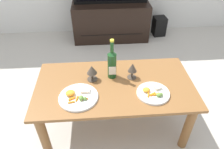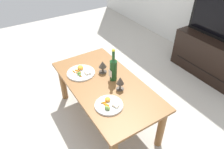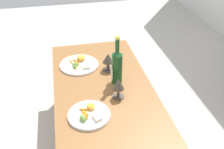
# 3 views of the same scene
# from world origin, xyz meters

# --- Properties ---
(ground_plane) EXTENTS (6.40, 6.40, 0.00)m
(ground_plane) POSITION_xyz_m (0.00, 0.00, 0.00)
(ground_plane) COLOR #B7B2A8
(dining_table) EXTENTS (1.25, 0.65, 0.50)m
(dining_table) POSITION_xyz_m (0.00, 0.00, 0.41)
(dining_table) COLOR brown
(dining_table) RESTS_ON ground_plane
(tv_stand) EXTENTS (1.10, 0.44, 0.54)m
(tv_stand) POSITION_xyz_m (0.09, 1.68, 0.27)
(tv_stand) COLOR black
(tv_stand) RESTS_ON ground_plane
(floor_speaker) EXTENTS (0.20, 0.20, 0.29)m
(floor_speaker) POSITION_xyz_m (0.85, 1.72, 0.14)
(floor_speaker) COLOR black
(floor_speaker) RESTS_ON ground_plane
(wine_bottle) EXTENTS (0.07, 0.07, 0.34)m
(wine_bottle) POSITION_xyz_m (-0.01, 0.10, 0.63)
(wine_bottle) COLOR #19471E
(wine_bottle) RESTS_ON dining_table
(goblet_left) EXTENTS (0.08, 0.08, 0.13)m
(goblet_left) POSITION_xyz_m (-0.17, 0.07, 0.59)
(goblet_left) COLOR #473D33
(goblet_left) RESTS_ON dining_table
(goblet_right) EXTENTS (0.07, 0.07, 0.14)m
(goblet_right) POSITION_xyz_m (0.15, 0.07, 0.59)
(goblet_right) COLOR #473D33
(goblet_right) RESTS_ON dining_table
(dinner_plate_left) EXTENTS (0.29, 0.29, 0.05)m
(dinner_plate_left) POSITION_xyz_m (-0.28, -0.13, 0.51)
(dinner_plate_left) COLOR white
(dinner_plate_left) RESTS_ON dining_table
(dinner_plate_right) EXTENTS (0.25, 0.25, 0.04)m
(dinner_plate_right) POSITION_xyz_m (0.28, -0.13, 0.51)
(dinner_plate_right) COLOR white
(dinner_plate_right) RESTS_ON dining_table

